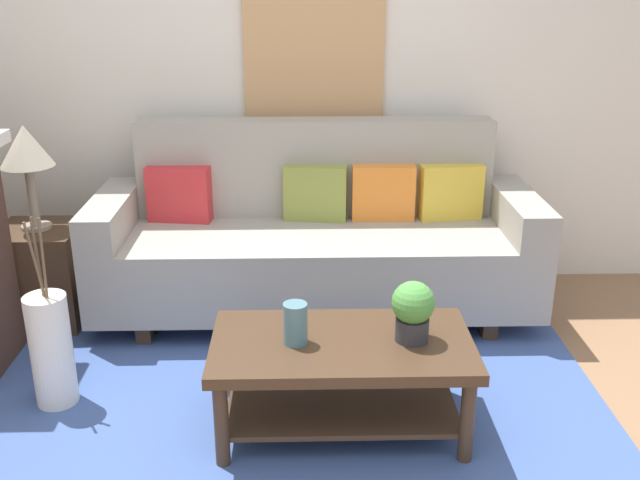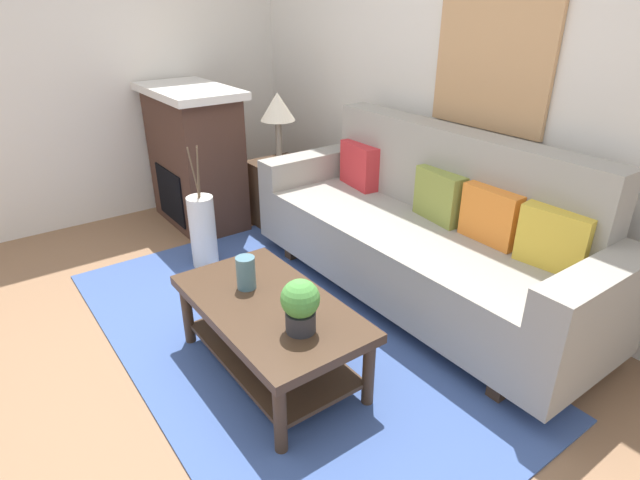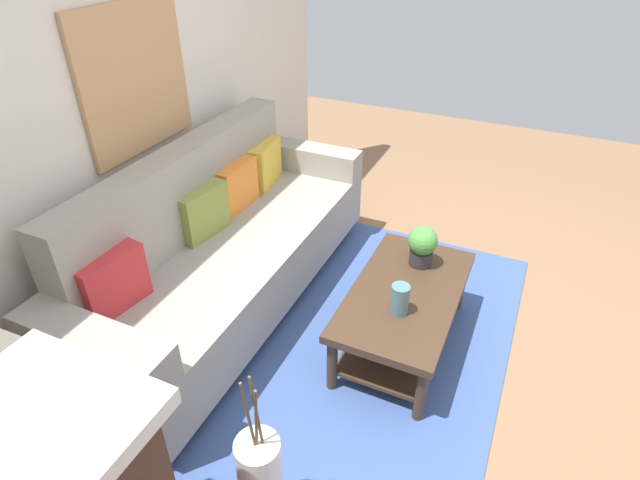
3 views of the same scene
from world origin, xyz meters
TOP-DOWN VIEW (x-y plane):
  - ground_plane at (0.00, 0.00)m, footprint 8.82×8.82m
  - wall_back at (0.00, 2.03)m, footprint 4.82×0.10m
  - area_rug at (0.00, 0.50)m, footprint 2.93×1.68m
  - couch at (0.15, 1.49)m, footprint 2.46×0.84m
  - throw_pillow_crimson at (-0.63, 1.61)m, footprint 0.37×0.17m
  - throw_pillow_olive at (0.15, 1.61)m, footprint 0.37×0.17m
  - throw_pillow_orange at (0.54, 1.61)m, footprint 0.36×0.13m
  - throw_pillow_mustard at (0.93, 1.61)m, footprint 0.37×0.16m
  - coffee_table at (0.24, 0.29)m, footprint 1.10×0.60m
  - tabletop_vase at (0.04, 0.28)m, footprint 0.10×0.10m
  - potted_plant_tabletop at (0.53, 0.29)m, footprint 0.18×0.18m
  - side_table at (-1.38, 1.38)m, footprint 0.44×0.44m
  - floor_vase_branch_a at (-1.04, 0.52)m, footprint 0.01×0.04m
  - floor_vase_branch_b at (-1.07, 0.54)m, footprint 0.03×0.03m
  - floor_vase_branch_c at (-1.07, 0.50)m, footprint 0.04×0.05m
  - framed_painting at (0.15, 1.96)m, footprint 0.82×0.03m

SIDE VIEW (x-z plane):
  - ground_plane at x=0.00m, z-range 0.00..0.00m
  - area_rug at x=0.00m, z-range 0.00..0.01m
  - side_table at x=-1.38m, z-range 0.00..0.56m
  - coffee_table at x=0.24m, z-range 0.10..0.53m
  - couch at x=0.15m, z-range -0.11..0.97m
  - tabletop_vase at x=0.04m, z-range 0.43..0.61m
  - potted_plant_tabletop at x=0.53m, z-range 0.44..0.70m
  - throw_pillow_crimson at x=-0.63m, z-range 0.52..0.84m
  - throw_pillow_olive at x=0.15m, z-range 0.52..0.84m
  - throw_pillow_orange at x=0.54m, z-range 0.52..0.84m
  - throw_pillow_mustard at x=0.93m, z-range 0.52..0.84m
  - floor_vase_branch_a at x=-1.04m, z-range 0.54..0.90m
  - floor_vase_branch_b at x=-1.07m, z-range 0.54..0.90m
  - floor_vase_branch_c at x=-1.07m, z-range 0.54..0.90m
  - wall_back at x=0.00m, z-range 0.00..2.70m
  - framed_painting at x=0.15m, z-range 1.06..1.88m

